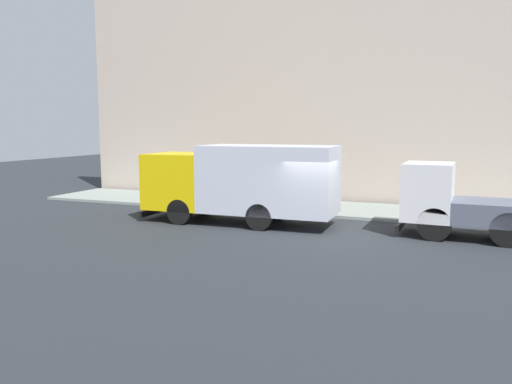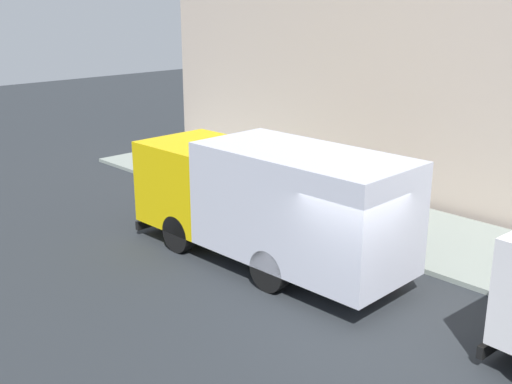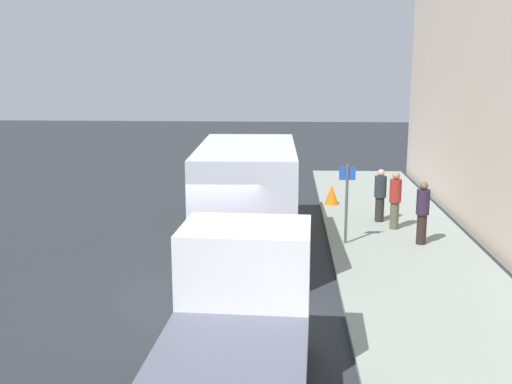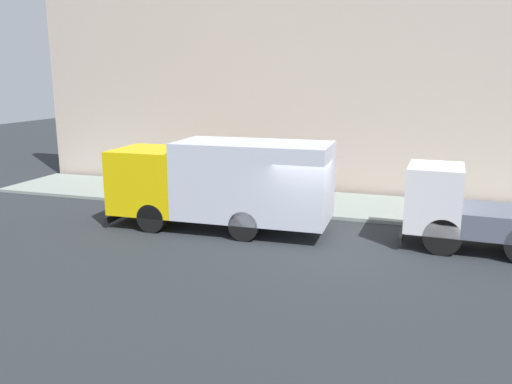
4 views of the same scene
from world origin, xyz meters
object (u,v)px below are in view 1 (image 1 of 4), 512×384
pedestrian_third (243,183)px  traffic_cone_orange (168,196)px  small_flatbed_truck (463,203)px  street_sign_post (262,179)px  pedestrian_walking (224,184)px  pedestrian_standing (277,183)px  large_utility_truck (242,180)px

pedestrian_third → traffic_cone_orange: size_ratio=2.46×
small_flatbed_truck → street_sign_post: (2.33, 8.00, 0.28)m
traffic_cone_orange → pedestrian_walking: bearing=-59.5°
pedestrian_third → traffic_cone_orange: bearing=118.2°
pedestrian_standing → street_sign_post: street_sign_post is taller
large_utility_truck → traffic_cone_orange: 5.64m
pedestrian_walking → traffic_cone_orange: bearing=100.4°
small_flatbed_truck → pedestrian_third: 10.34m
large_utility_truck → traffic_cone_orange: large_utility_truck is taller
small_flatbed_truck → pedestrian_third: size_ratio=2.97×
large_utility_truck → small_flatbed_truck: bearing=-88.9°
traffic_cone_orange → large_utility_truck: bearing=-118.2°
pedestrian_walking → street_sign_post: size_ratio=0.75×
pedestrian_standing → traffic_cone_orange: bearing=-69.8°
pedestrian_standing → traffic_cone_orange: pedestrian_standing is taller
pedestrian_walking → large_utility_truck: bearing=-166.7°
pedestrian_third → traffic_cone_orange: pedestrian_third is taller
large_utility_truck → pedestrian_standing: large_utility_truck is taller
pedestrian_walking → pedestrian_standing: bearing=-91.8°
pedestrian_third → street_sign_post: size_ratio=0.78×
traffic_cone_orange → street_sign_post: bearing=-89.3°
small_flatbed_truck → pedestrian_standing: small_flatbed_truck is taller
small_flatbed_truck → traffic_cone_orange: bearing=82.6°
small_flatbed_truck → pedestrian_walking: 11.04m
small_flatbed_truck → pedestrian_third: small_flatbed_truck is taller
pedestrian_third → pedestrian_walking: bearing=110.4°
large_utility_truck → pedestrian_standing: (4.73, 0.20, -0.60)m
pedestrian_walking → traffic_cone_orange: (-1.34, 2.27, -0.52)m
large_utility_truck → small_flatbed_truck: (0.33, -7.83, -0.49)m
pedestrian_walking → pedestrian_third: size_ratio=0.96×
small_flatbed_truck → street_sign_post: small_flatbed_truck is taller
pedestrian_walking → street_sign_post: 2.78m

